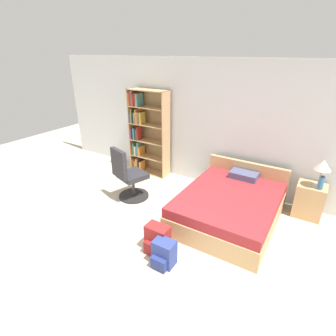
{
  "coord_description": "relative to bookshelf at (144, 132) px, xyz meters",
  "views": [
    {
      "loc": [
        1.57,
        -1.7,
        2.71
      ],
      "look_at": [
        -0.72,
        1.98,
        0.76
      ],
      "focal_mm": 28.0,
      "sensor_mm": 36.0,
      "label": 1
    }
  ],
  "objects": [
    {
      "name": "ground_plane",
      "position": [
        1.99,
        -2.99,
        -0.97
      ],
      "size": [
        14.0,
        14.0,
        0.0
      ],
      "primitive_type": "plane",
      "color": "beige"
    },
    {
      "name": "wall_back",
      "position": [
        1.99,
        0.24,
        0.33
      ],
      "size": [
        9.0,
        0.06,
        2.6
      ],
      "color": "silver",
      "rests_on": "ground_plane"
    },
    {
      "name": "bookshelf",
      "position": [
        0.0,
        0.0,
        0.0
      ],
      "size": [
        0.95,
        0.33,
        1.95
      ],
      "color": "tan",
      "rests_on": "ground_plane"
    },
    {
      "name": "bed",
      "position": [
        2.43,
        -0.84,
        -0.71
      ],
      "size": [
        1.53,
        1.96,
        0.76
      ],
      "color": "tan",
      "rests_on": "ground_plane"
    },
    {
      "name": "office_chair",
      "position": [
        0.51,
        -1.23,
        -0.51
      ],
      "size": [
        0.61,
        0.68,
        1.08
      ],
      "color": "#232326",
      "rests_on": "ground_plane"
    },
    {
      "name": "nightstand",
      "position": [
        3.58,
        -0.03,
        -0.67
      ],
      "size": [
        0.46,
        0.42,
        0.61
      ],
      "color": "tan",
      "rests_on": "ground_plane"
    },
    {
      "name": "table_lamp",
      "position": [
        3.64,
        -0.06,
        0.02
      ],
      "size": [
        0.27,
        0.27,
        0.49
      ],
      "color": "#B2B2B7",
      "rests_on": "nightstand"
    },
    {
      "name": "water_bottle",
      "position": [
        3.69,
        -0.13,
        -0.25
      ],
      "size": [
        0.08,
        0.08,
        0.24
      ],
      "color": "teal",
      "rests_on": "nightstand"
    },
    {
      "name": "backpack_blue",
      "position": [
        2.04,
        -2.37,
        -0.79
      ],
      "size": [
        0.3,
        0.29,
        0.38
      ],
      "color": "navy",
      "rests_on": "ground_plane"
    },
    {
      "name": "backpack_red",
      "position": [
        1.82,
        -2.19,
        -0.77
      ],
      "size": [
        0.34,
        0.29,
        0.42
      ],
      "color": "maroon",
      "rests_on": "ground_plane"
    }
  ]
}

